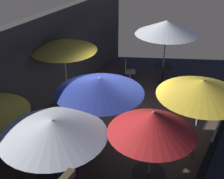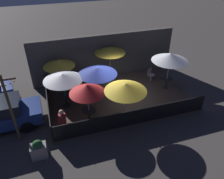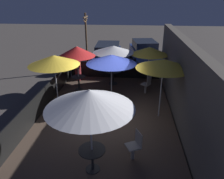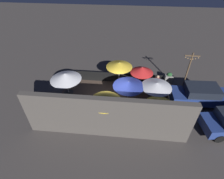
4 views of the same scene
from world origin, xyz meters
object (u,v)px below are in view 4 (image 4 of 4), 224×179
(patio_umbrella_1, at_px, (157,85))
(patio_umbrella_3, at_px, (160,104))
(parked_car_0, at_px, (200,95))
(dining_table_1, at_px, (154,99))
(patron_0, at_px, (157,83))
(planter_box, at_px, (169,78))
(patio_chair_0, at_px, (139,116))
(patio_chair_1, at_px, (72,105))
(patio_umbrella_0, at_px, (142,70))
(patio_umbrella_5, at_px, (119,65))
(dining_table_0, at_px, (140,85))
(patio_umbrella_2, at_px, (65,76))
(patio_umbrella_6, at_px, (129,84))
(patio_umbrella_4, at_px, (105,100))
(light_post, at_px, (187,72))
(dining_table_2, at_px, (69,94))

(patio_umbrella_1, xyz_separation_m, patio_umbrella_3, (-0.02, 1.91, -0.04))
(parked_car_0, bearing_deg, dining_table_1, 9.09)
(patron_0, relative_size, planter_box, 1.35)
(patio_chair_0, distance_m, patio_chair_1, 4.90)
(patio_chair_0, distance_m, parked_car_0, 5.37)
(patio_umbrella_0, xyz_separation_m, planter_box, (-2.66, -1.62, -1.73))
(dining_table_1, bearing_deg, parked_car_0, -169.04)
(patio_umbrella_3, xyz_separation_m, patio_umbrella_5, (2.84, -4.15, 0.19))
(patio_umbrella_1, bearing_deg, dining_table_0, -60.07)
(patio_umbrella_2, xyz_separation_m, patio_umbrella_3, (-6.63, 1.91, -0.32))
(patio_chair_0, bearing_deg, patio_chair_1, 116.12)
(patio_umbrella_0, height_order, parked_car_0, patio_umbrella_0)
(patio_umbrella_6, height_order, planter_box, patio_umbrella_6)
(patio_umbrella_4, relative_size, patio_umbrella_5, 1.05)
(dining_table_0, distance_m, patio_chair_0, 3.52)
(light_post, bearing_deg, dining_table_0, 4.03)
(patio_umbrella_5, bearing_deg, patron_0, 177.38)
(patio_umbrella_3, relative_size, planter_box, 2.13)
(light_post, bearing_deg, patio_chair_1, 20.11)
(patio_umbrella_6, bearing_deg, dining_table_0, -119.03)
(patio_umbrella_0, distance_m, dining_table_0, 1.49)
(patio_umbrella_1, xyz_separation_m, patio_chair_1, (6.04, 1.18, -1.46))
(patio_chair_1, relative_size, parked_car_0, 0.21)
(planter_box, height_order, parked_car_0, parked_car_0)
(patio_umbrella_0, bearing_deg, dining_table_0, 180.00)
(dining_table_1, relative_size, parked_car_0, 0.20)
(patio_umbrella_0, relative_size, patio_umbrella_4, 0.95)
(patio_chair_0, bearing_deg, parked_car_0, -29.12)
(patio_umbrella_0, relative_size, planter_box, 2.31)
(dining_table_1, height_order, patio_chair_1, patio_chair_1)
(patio_umbrella_0, xyz_separation_m, dining_table_1, (-0.99, 1.72, -1.46))
(dining_table_2, bearing_deg, patron_0, -163.43)
(patio_umbrella_1, bearing_deg, patio_umbrella_4, 32.79)
(patio_umbrella_1, relative_size, dining_table_0, 2.99)
(patio_umbrella_3, bearing_deg, patio_chair_0, -5.32)
(patio_umbrella_6, bearing_deg, planter_box, -136.95)
(patio_umbrella_5, height_order, dining_table_0, patio_umbrella_5)
(dining_table_1, bearing_deg, dining_table_0, -60.07)
(patio_chair_0, xyz_separation_m, patio_chair_1, (4.86, -0.61, -0.02))
(dining_table_0, bearing_deg, patio_umbrella_2, 16.94)
(patron_0, bearing_deg, patio_chair_0, 74.02)
(patio_umbrella_1, xyz_separation_m, patio_umbrella_5, (2.82, -2.24, 0.15))
(patio_umbrella_2, bearing_deg, patio_umbrella_0, -163.06)
(patio_umbrella_4, height_order, patron_0, patio_umbrella_4)
(patio_umbrella_1, xyz_separation_m, patron_0, (-0.42, -2.10, -1.35))
(dining_table_2, bearing_deg, planter_box, -158.12)
(patio_chair_0, height_order, patio_chair_1, patio_chair_0)
(planter_box, bearing_deg, patron_0, 44.63)
(patio_umbrella_2, xyz_separation_m, light_post, (-9.19, -1.97, -0.28))
(patio_umbrella_6, distance_m, patron_0, 3.54)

